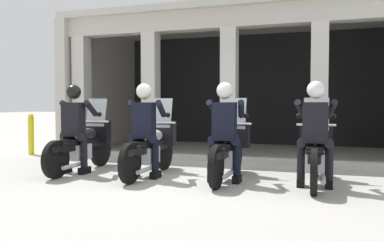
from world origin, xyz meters
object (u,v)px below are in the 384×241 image
object	(u,v)px
police_officer_far_left	(74,121)
police_officer_center_right	(225,123)
motorcycle_far_left	(84,144)
motorcycle_center_left	(152,146)
police_officer_center_left	(144,122)
police_officer_far_right	(315,125)
motorcycle_far_right	(315,152)
bollard_kerbside	(31,134)
motorcycle_center_right	(229,149)

from	to	relation	value
police_officer_far_left	police_officer_center_right	world-z (taller)	same
motorcycle_far_left	motorcycle_center_left	bearing A→B (deg)	-5.53
police_officer_center_left	police_officer_center_right	bearing A→B (deg)	-1.04
police_officer_far_right	police_officer_far_left	bearing A→B (deg)	174.83
police_officer_far_left	police_officer_center_right	distance (m)	2.74
motorcycle_far_left	motorcycle_far_right	bearing A→B (deg)	-4.31
motorcycle_center_left	motorcycle_far_right	world-z (taller)	same
motorcycle_center_left	police_officer_far_right	xyz separation A→B (m)	(2.74, -0.18, 0.44)
police_officer_center_right	motorcycle_far_left	bearing A→B (deg)	165.52
police_officer_far_left	police_officer_center_left	distance (m)	1.37
police_officer_far_left	bollard_kerbside	xyz separation A→B (m)	(-2.58, 1.90, -0.44)
motorcycle_center_right	police_officer_far_right	size ratio (longest dim) A/B	1.29
motorcycle_far_left	bollard_kerbside	size ratio (longest dim) A/B	2.03
police_officer_far_left	police_officer_center_left	xyz separation A→B (m)	(1.37, 0.01, 0.00)
motorcycle_center_left	bollard_kerbside	world-z (taller)	motorcycle_center_left
motorcycle_far_left	motorcycle_center_left	size ratio (longest dim) A/B	1.00
motorcycle_far_left	police_officer_far_right	size ratio (longest dim) A/B	1.29
police_officer_far_left	motorcycle_center_right	bearing A→B (deg)	1.52
motorcycle_far_left	police_officer_far_right	world-z (taller)	police_officer_far_right
motorcycle_center_left	police_officer_center_left	world-z (taller)	police_officer_center_left
bollard_kerbside	motorcycle_center_right	bearing A→B (deg)	-16.19
motorcycle_far_left	police_officer_center_right	bearing A→B (deg)	-10.30
police_officer_center_right	police_officer_far_right	size ratio (longest dim) A/B	1.00
police_officer_center_right	motorcycle_center_left	bearing A→B (deg)	160.81
police_officer_center_right	police_officer_far_right	world-z (taller)	same
police_officer_center_right	police_officer_far_right	distance (m)	1.37
motorcycle_far_left	police_officer_far_right	bearing A→B (deg)	-8.26
police_officer_center_right	bollard_kerbside	xyz separation A→B (m)	(-5.32, 1.83, -0.44)
motorcycle_center_right	police_officer_center_right	world-z (taller)	police_officer_center_right
police_officer_center_right	motorcycle_far_right	bearing A→B (deg)	3.25
bollard_kerbside	police_officer_center_right	bearing A→B (deg)	-18.97
motorcycle_center_right	bollard_kerbside	bearing A→B (deg)	153.73
police_officer_far_left	motorcycle_center_left	bearing A→B (deg)	6.14
motorcycle_far_left	bollard_kerbside	world-z (taller)	motorcycle_far_left
motorcycle_center_right	police_officer_center_right	xyz separation A→B (m)	(-0.00, -0.28, 0.44)
motorcycle_center_left	police_officer_center_left	distance (m)	0.52
motorcycle_far_left	bollard_kerbside	xyz separation A→B (m)	(-2.59, 1.62, -0.00)
motorcycle_far_right	motorcycle_far_left	bearing A→B (deg)	174.83
motorcycle_far_left	motorcycle_far_right	xyz separation A→B (m)	(4.11, 0.11, 0.00)
police_officer_far_left	police_officer_center_left	bearing A→B (deg)	-5.53
motorcycle_far_left	motorcycle_center_left	world-z (taller)	same
police_officer_center_left	motorcycle_far_right	xyz separation A→B (m)	(2.74, 0.39, -0.44)
motorcycle_far_left	motorcycle_center_right	size ratio (longest dim) A/B	1.00
motorcycle_center_left	motorcycle_center_right	distance (m)	1.37
police_officer_far_right	motorcycle_center_right	bearing A→B (deg)	163.19
police_officer_far_left	motorcycle_center_right	distance (m)	2.80
police_officer_far_left	police_officer_center_left	world-z (taller)	same
police_officer_center_left	bollard_kerbside	world-z (taller)	police_officer_center_left
motorcycle_center_left	motorcycle_center_right	xyz separation A→B (m)	(1.37, 0.06, 0.00)
motorcycle_far_left	police_officer_far_right	xyz separation A→B (m)	(4.11, -0.17, 0.44)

